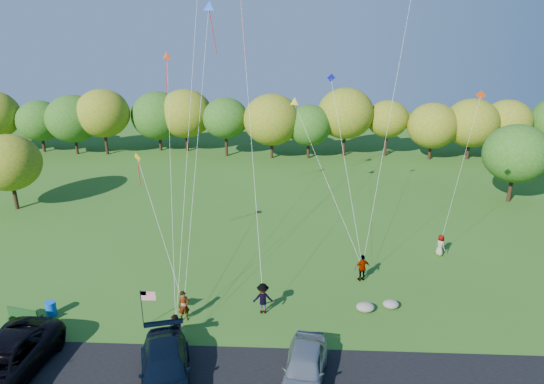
{
  "coord_description": "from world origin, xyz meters",
  "views": [
    {
      "loc": [
        3.38,
        -22.36,
        16.56
      ],
      "look_at": [
        2.07,
        6.0,
        6.34
      ],
      "focal_mm": 32.0,
      "sensor_mm": 36.0,
      "label": 1
    }
  ],
  "objects_px": {
    "minivan_dark": "(2,363)",
    "flyer_b": "(176,330)",
    "minivan_navy": "(165,369)",
    "trash_barrel": "(51,309)",
    "park_bench": "(24,316)",
    "flyer_c": "(263,298)",
    "flyer_e": "(440,245)",
    "minivan_silver": "(304,367)",
    "flyer_d": "(362,268)",
    "flyer_a": "(184,306)"
  },
  "relations": [
    {
      "from": "minivan_navy",
      "to": "flyer_e",
      "type": "xyz_separation_m",
      "value": [
        16.81,
        14.27,
        -0.09
      ]
    },
    {
      "from": "flyer_a",
      "to": "park_bench",
      "type": "height_order",
      "value": "flyer_a"
    },
    {
      "from": "park_bench",
      "to": "flyer_d",
      "type": "bearing_deg",
      "value": 29.51
    },
    {
      "from": "minivan_navy",
      "to": "park_bench",
      "type": "bearing_deg",
      "value": 139.48
    },
    {
      "from": "flyer_e",
      "to": "minivan_silver",
      "type": "bearing_deg",
      "value": 114.29
    },
    {
      "from": "flyer_c",
      "to": "park_bench",
      "type": "distance_m",
      "value": 13.68
    },
    {
      "from": "flyer_c",
      "to": "flyer_e",
      "type": "relative_size",
      "value": 1.17
    },
    {
      "from": "flyer_a",
      "to": "park_bench",
      "type": "relative_size",
      "value": 0.96
    },
    {
      "from": "minivan_dark",
      "to": "flyer_e",
      "type": "xyz_separation_m",
      "value": [
        24.69,
        14.33,
        -0.19
      ]
    },
    {
      "from": "flyer_e",
      "to": "park_bench",
      "type": "height_order",
      "value": "flyer_e"
    },
    {
      "from": "flyer_d",
      "to": "flyer_e",
      "type": "bearing_deg",
      "value": -167.49
    },
    {
      "from": "trash_barrel",
      "to": "minivan_navy",
      "type": "bearing_deg",
      "value": -33.24
    },
    {
      "from": "minivan_silver",
      "to": "flyer_d",
      "type": "bearing_deg",
      "value": 76.25
    },
    {
      "from": "flyer_b",
      "to": "flyer_c",
      "type": "relative_size",
      "value": 0.92
    },
    {
      "from": "minivan_dark",
      "to": "flyer_d",
      "type": "bearing_deg",
      "value": 33.83
    },
    {
      "from": "flyer_a",
      "to": "flyer_c",
      "type": "xyz_separation_m",
      "value": [
        4.5,
        1.0,
        0.01
      ]
    },
    {
      "from": "minivan_dark",
      "to": "flyer_c",
      "type": "relative_size",
      "value": 3.58
    },
    {
      "from": "park_bench",
      "to": "flyer_c",
      "type": "bearing_deg",
      "value": 20.73
    },
    {
      "from": "trash_barrel",
      "to": "flyer_b",
      "type": "bearing_deg",
      "value": -15.85
    },
    {
      "from": "flyer_c",
      "to": "minivan_dark",
      "type": "bearing_deg",
      "value": 22.81
    },
    {
      "from": "park_bench",
      "to": "flyer_b",
      "type": "bearing_deg",
      "value": 4.68
    },
    {
      "from": "flyer_b",
      "to": "trash_barrel",
      "type": "bearing_deg",
      "value": -166.38
    },
    {
      "from": "minivan_dark",
      "to": "flyer_d",
      "type": "height_order",
      "value": "minivan_dark"
    },
    {
      "from": "minivan_silver",
      "to": "flyer_b",
      "type": "distance_m",
      "value": 7.31
    },
    {
      "from": "minivan_dark",
      "to": "flyer_b",
      "type": "distance_m",
      "value": 8.29
    },
    {
      "from": "minivan_silver",
      "to": "flyer_c",
      "type": "relative_size",
      "value": 2.57
    },
    {
      "from": "minivan_silver",
      "to": "park_bench",
      "type": "xyz_separation_m",
      "value": [
        -15.9,
        3.99,
        -0.31
      ]
    },
    {
      "from": "flyer_c",
      "to": "flyer_b",
      "type": "bearing_deg",
      "value": 30.6
    },
    {
      "from": "flyer_c",
      "to": "trash_barrel",
      "type": "xyz_separation_m",
      "value": [
        -12.44,
        -0.9,
        -0.5
      ]
    },
    {
      "from": "minivan_silver",
      "to": "trash_barrel",
      "type": "distance_m",
      "value": 15.6
    },
    {
      "from": "flyer_b",
      "to": "flyer_c",
      "type": "bearing_deg",
      "value": 64.91
    },
    {
      "from": "flyer_b",
      "to": "flyer_d",
      "type": "distance_m",
      "value": 13.01
    },
    {
      "from": "flyer_b",
      "to": "park_bench",
      "type": "height_order",
      "value": "flyer_b"
    },
    {
      "from": "flyer_c",
      "to": "trash_barrel",
      "type": "height_order",
      "value": "flyer_c"
    },
    {
      "from": "minivan_navy",
      "to": "flyer_a",
      "type": "distance_m",
      "value": 5.28
    },
    {
      "from": "flyer_b",
      "to": "trash_barrel",
      "type": "distance_m",
      "value": 8.32
    },
    {
      "from": "flyer_c",
      "to": "flyer_e",
      "type": "distance_m",
      "value": 14.9
    },
    {
      "from": "minivan_dark",
      "to": "flyer_c",
      "type": "bearing_deg",
      "value": 32.09
    },
    {
      "from": "minivan_navy",
      "to": "trash_barrel",
      "type": "distance_m",
      "value": 9.82
    },
    {
      "from": "minivan_silver",
      "to": "flyer_a",
      "type": "xyz_separation_m",
      "value": [
        -6.85,
        4.82,
        0.05
      ]
    },
    {
      "from": "minivan_navy",
      "to": "flyer_d",
      "type": "distance_m",
      "value": 14.81
    },
    {
      "from": "park_bench",
      "to": "flyer_e",
      "type": "bearing_deg",
      "value": 33.63
    },
    {
      "from": "minivan_dark",
      "to": "flyer_c",
      "type": "distance_m",
      "value": 13.67
    },
    {
      "from": "flyer_a",
      "to": "trash_barrel",
      "type": "distance_m",
      "value": 7.96
    },
    {
      "from": "minivan_dark",
      "to": "trash_barrel",
      "type": "relative_size",
      "value": 7.53
    },
    {
      "from": "flyer_b",
      "to": "flyer_e",
      "type": "relative_size",
      "value": 1.08
    },
    {
      "from": "flyer_d",
      "to": "minivan_silver",
      "type": "bearing_deg",
      "value": 48.12
    },
    {
      "from": "flyer_a",
      "to": "trash_barrel",
      "type": "height_order",
      "value": "flyer_a"
    },
    {
      "from": "minivan_silver",
      "to": "flyer_e",
      "type": "distance_m",
      "value": 17.19
    },
    {
      "from": "minivan_dark",
      "to": "flyer_b",
      "type": "relative_size",
      "value": 3.89
    }
  ]
}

